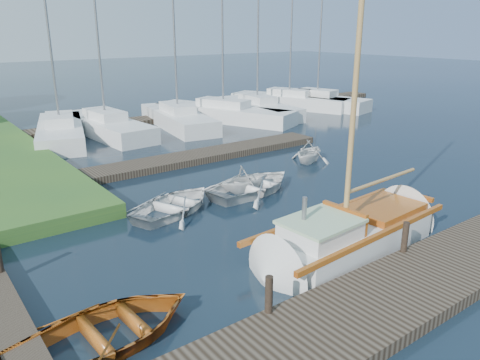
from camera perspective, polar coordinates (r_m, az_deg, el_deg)
ground at (r=15.06m, az=0.00°, el=-4.34°), size 160.00×160.00×0.00m
near_dock at (r=11.27m, az=19.00°, el=-12.77°), size 18.00×2.20×0.30m
far_dock at (r=21.21m, az=-6.16°, el=2.68°), size 14.00×1.60×0.30m
pontoon at (r=33.24m, az=-2.65°, el=8.37°), size 30.00×1.60×0.30m
mooring_post_1 at (r=9.58m, az=3.54°, el=-13.74°), size 0.16×0.16×0.80m
mooring_post_2 at (r=12.64m, az=19.48°, el=-6.55°), size 0.16×0.16×0.80m
sailboat at (r=13.19m, az=13.51°, el=-6.62°), size 7.26×2.42×9.83m
dinghy at (r=9.61m, az=-15.93°, el=-16.70°), size 3.77×2.81×0.75m
tender_a at (r=15.41m, az=-7.98°, el=-2.59°), size 4.07×3.53×0.70m
tender_b at (r=17.11m, az=0.58°, el=0.37°), size 2.11×1.83×1.09m
tender_c at (r=17.02m, az=1.56°, el=-0.27°), size 4.13×3.24×0.78m
tender_d at (r=21.12m, az=8.47°, el=3.70°), size 2.73×2.57×1.14m
marina_boat_0 at (r=26.71m, az=-21.04°, el=5.71°), size 4.33×8.10×11.43m
marina_boat_1 at (r=27.40m, az=-16.06°, el=6.47°), size 2.76×8.20×9.76m
marina_boat_2 at (r=28.86m, az=-7.60°, el=7.60°), size 3.48×8.31×11.35m
marina_boat_3 at (r=30.48m, az=-2.05°, el=8.31°), size 5.75×9.66×13.13m
marina_boat_4 at (r=32.36m, az=2.11°, el=8.85°), size 2.84×7.96×9.91m
marina_boat_5 at (r=35.81m, az=6.01°, el=9.65°), size 5.52×9.03×9.99m
marina_boat_6 at (r=35.92m, az=9.38°, el=9.56°), size 4.08×8.12×10.80m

